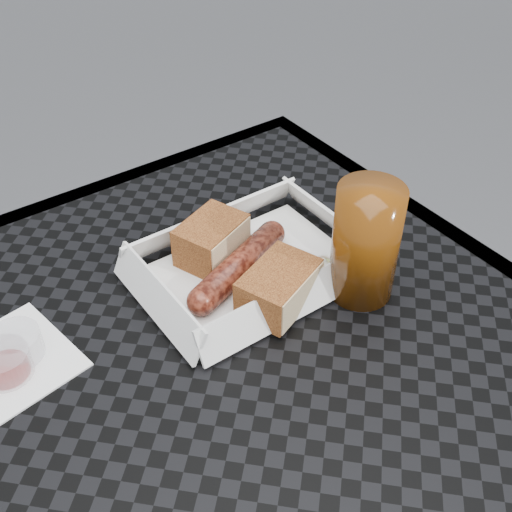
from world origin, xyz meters
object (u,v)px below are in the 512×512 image
(patio_table, at_px, (206,455))
(drink_glass, at_px, (366,243))
(bratwurst, at_px, (239,266))
(food_tray, at_px, (251,270))

(patio_table, xyz_separation_m, drink_glass, (0.22, 0.03, 0.14))
(bratwurst, bearing_deg, food_tray, 6.83)
(patio_table, distance_m, food_tray, 0.21)
(bratwurst, distance_m, drink_glass, 0.14)
(patio_table, xyz_separation_m, bratwurst, (0.13, 0.13, 0.10))
(patio_table, height_order, bratwurst, bratwurst)
(food_tray, xyz_separation_m, drink_glass, (0.08, -0.09, 0.06))
(food_tray, height_order, drink_glass, drink_glass)
(food_tray, xyz_separation_m, bratwurst, (-0.02, -0.00, 0.02))
(food_tray, bearing_deg, patio_table, -138.78)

